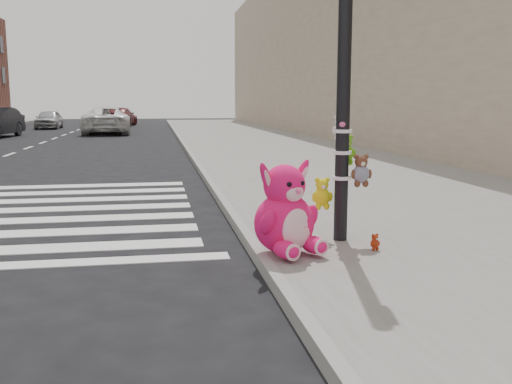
{
  "coord_description": "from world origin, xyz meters",
  "views": [
    {
      "loc": [
        0.45,
        -4.6,
        1.77
      ],
      "look_at": [
        1.57,
        1.78,
        0.75
      ],
      "focal_mm": 40.0,
      "sensor_mm": 36.0,
      "label": 1
    }
  ],
  "objects": [
    {
      "name": "ground",
      "position": [
        0.0,
        0.0,
        0.0
      ],
      "size": [
        120.0,
        120.0,
        0.0
      ],
      "primitive_type": "plane",
      "color": "black",
      "rests_on": "ground"
    },
    {
      "name": "sidewalk_near",
      "position": [
        5.0,
        10.0,
        0.07
      ],
      "size": [
        7.0,
        80.0,
        0.14
      ],
      "primitive_type": "cube",
      "color": "slate",
      "rests_on": "ground"
    },
    {
      "name": "curb_edge",
      "position": [
        1.55,
        10.0,
        0.07
      ],
      "size": [
        0.12,
        80.0,
        0.15
      ],
      "primitive_type": "cube",
      "color": "gray",
      "rests_on": "ground"
    },
    {
      "name": "bld_near",
      "position": [
        10.5,
        20.0,
        5.0
      ],
      "size": [
        5.0,
        60.0,
        10.0
      ],
      "primitive_type": "cube",
      "color": "#BEA991",
      "rests_on": "ground"
    },
    {
      "name": "signal_pole",
      "position": [
        2.61,
        1.81,
        1.8
      ],
      "size": [
        0.68,
        0.49,
        4.0
      ],
      "color": "black",
      "rests_on": "sidewalk_near"
    },
    {
      "name": "pink_bunny",
      "position": [
        1.81,
        1.29,
        0.56
      ],
      "size": [
        0.87,
        0.94,
        1.04
      ],
      "rotation": [
        0.0,
        0.0,
        0.41
      ],
      "color": "#FF1569",
      "rests_on": "sidewalk_near"
    },
    {
      "name": "red_teddy",
      "position": [
        2.82,
        1.26,
        0.23
      ],
      "size": [
        0.15,
        0.13,
        0.19
      ],
      "primitive_type": null,
      "rotation": [
        0.0,
        0.0,
        0.35
      ],
      "color": "#9D280F",
      "rests_on": "sidewalk_near"
    },
    {
      "name": "car_white_near",
      "position": [
        -2.25,
        28.88,
        0.76
      ],
      "size": [
        2.7,
        5.55,
        1.52
      ],
      "primitive_type": "imported",
      "rotation": [
        0.0,
        0.0,
        3.17
      ],
      "color": "white",
      "rests_on": "ground"
    },
    {
      "name": "car_maroon_near",
      "position": [
        -2.16,
        40.09,
        0.69
      ],
      "size": [
        2.54,
        4.97,
        1.38
      ],
      "primitive_type": "imported",
      "rotation": [
        0.0,
        0.0,
        3.01
      ],
      "color": "maroon",
      "rests_on": "ground"
    },
    {
      "name": "car_silver_deep",
      "position": [
        -6.65,
        36.12,
        0.64
      ],
      "size": [
        1.55,
        3.77,
        1.28
      ],
      "primitive_type": "imported",
      "rotation": [
        0.0,
        0.0,
        0.01
      ],
      "color": "#AFB0B4",
      "rests_on": "ground"
    }
  ]
}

